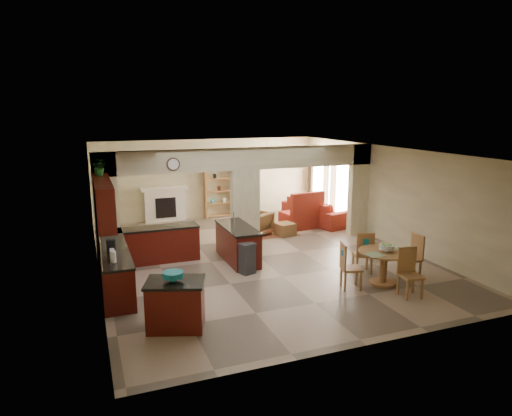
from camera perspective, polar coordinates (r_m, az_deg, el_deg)
name	(u,v)px	position (r m, az deg, el deg)	size (l,w,h in m)	color
floor	(258,256)	(12.18, 0.24, -6.08)	(10.00, 10.00, 0.00)	gray
ceiling	(258,151)	(11.61, 0.25, 7.16)	(10.00, 10.00, 0.00)	white
wall_back	(208,178)	(16.50, -6.03, 3.71)	(8.00, 8.00, 0.00)	beige
wall_front	(371,265)	(7.53, 14.19, -6.93)	(8.00, 8.00, 0.00)	beige
wall_left	(95,218)	(11.05, -19.49, -1.15)	(10.00, 10.00, 0.00)	beige
wall_right	(387,195)	(13.74, 16.01, 1.59)	(10.00, 10.00, 0.00)	beige
partition_left_pier	(106,208)	(12.04, -18.21, -0.01)	(0.60, 0.25, 2.80)	beige
partition_center_pier	(245,209)	(12.79, -1.37, -0.07)	(0.80, 0.25, 2.20)	beige
partition_right_pier	(358,190)	(14.37, 12.68, 2.21)	(0.60, 0.25, 2.80)	beige
partition_header	(245,159)	(12.57, -1.40, 6.17)	(8.00, 0.25, 0.60)	beige
kitchen_counter	(132,256)	(11.09, -15.27, -5.84)	(2.52, 3.29, 1.48)	#3C0C06
upper_cabinets	(103,201)	(10.17, -18.54, 0.80)	(0.35, 2.40, 0.90)	#3C0C06
peninsula	(238,243)	(11.74, -2.30, -4.44)	(0.70, 1.85, 0.91)	#3C0C06
wall_clock	(173,164)	(11.91, -10.30, 5.41)	(0.34, 0.34, 0.03)	#472717
rug	(269,233)	(14.47, 1.68, -3.09)	(1.60, 1.30, 0.01)	brown
fireplace	(165,204)	(16.15, -11.31, 0.52)	(1.60, 0.35, 1.20)	beige
shelving_unit	(219,192)	(16.51, -4.66, 1.98)	(1.00, 0.32, 1.80)	#986534
window_a	(343,189)	(15.63, 10.85, 2.34)	(0.02, 0.90, 1.90)	white
window_b	(319,182)	(17.08, 7.87, 3.27)	(0.02, 0.90, 1.90)	white
glazed_door	(330,189)	(16.37, 9.28, 2.30)	(0.02, 0.70, 2.10)	white
drape_a_left	(352,192)	(15.11, 11.91, 1.96)	(0.10, 0.28, 2.30)	#421B1A
drape_a_right	(333,186)	(16.11, 9.62, 2.68)	(0.10, 0.28, 2.30)	#421B1A
drape_b_left	(326,184)	(16.54, 8.74, 2.95)	(0.10, 0.28, 2.30)	#421B1A
drape_b_right	(310,180)	(17.58, 6.82, 3.55)	(0.10, 0.28, 2.30)	#421B1A
ceiling_fan	(268,149)	(14.96, 1.48, 7.37)	(1.00, 1.00, 0.10)	white
kitchen_island	(176,304)	(8.37, -10.00, -11.76)	(1.20, 1.02, 0.88)	#3C0C06
teal_bowl	(173,276)	(8.17, -10.31, -8.42)	(0.36, 0.36, 0.17)	teal
trash_can	(247,260)	(10.86, -1.11, -6.47)	(0.32, 0.27, 0.69)	#2C2C2F
dining_table	(384,262)	(10.55, 15.67, -6.56)	(1.13, 1.13, 0.77)	#986534
fruit_bowl	(387,248)	(10.42, 16.00, -4.80)	(0.33, 0.33, 0.18)	#6BBD28
sofa	(317,210)	(15.94, 7.61, -0.29)	(1.07, 2.74, 0.80)	maroon
chaise	(302,219)	(15.25, 5.71, -1.42)	(1.22, 0.99, 0.49)	maroon
armchair	(257,223)	(14.16, 0.13, -1.94)	(0.77, 0.79, 0.72)	maroon
ottoman	(285,229)	(14.17, 3.63, -2.66)	(0.53, 0.53, 0.38)	maroon
plant	(100,167)	(10.81, -18.96, 4.86)	(0.34, 0.30, 0.38)	#154E17
chair_north	(364,251)	(11.08, 13.33, -5.27)	(0.52, 0.52, 1.02)	#986534
chair_east	(413,255)	(11.15, 19.06, -5.52)	(0.43, 0.43, 1.02)	#986534
chair_south	(409,270)	(10.08, 18.58, -7.35)	(0.47, 0.47, 1.02)	#986534
chair_west	(348,264)	(10.10, 11.37, -6.90)	(0.52, 0.52, 1.02)	#986534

